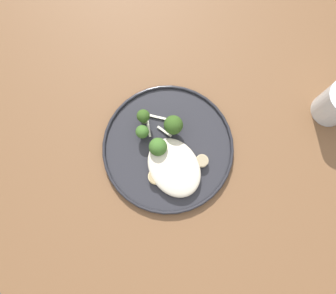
% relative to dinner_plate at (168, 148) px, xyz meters
% --- Properties ---
extents(ground, '(6.00, 6.00, 0.00)m').
position_rel_dinner_plate_xyz_m(ground, '(0.04, -0.05, -0.75)').
color(ground, '#47423D').
extents(wooden_dining_table, '(1.40, 1.00, 0.74)m').
position_rel_dinner_plate_xyz_m(wooden_dining_table, '(0.04, -0.05, -0.09)').
color(wooden_dining_table, brown).
rests_on(wooden_dining_table, ground).
extents(dinner_plate, '(0.29, 0.29, 0.02)m').
position_rel_dinner_plate_xyz_m(dinner_plate, '(0.00, 0.00, 0.00)').
color(dinner_plate, '#232328').
rests_on(dinner_plate, wooden_dining_table).
extents(noodle_bed, '(0.14, 0.11, 0.03)m').
position_rel_dinner_plate_xyz_m(noodle_bed, '(-0.05, 0.01, 0.02)').
color(noodle_bed, beige).
rests_on(noodle_bed, dinner_plate).
extents(seared_scallop_left_edge, '(0.03, 0.03, 0.02)m').
position_rel_dinner_plate_xyz_m(seared_scallop_left_edge, '(-0.08, -0.01, 0.01)').
color(seared_scallop_left_edge, beige).
rests_on(seared_scallop_left_edge, dinner_plate).
extents(seared_scallop_tilted_round, '(0.03, 0.03, 0.01)m').
position_rel_dinner_plate_xyz_m(seared_scallop_tilted_round, '(-0.02, 0.01, 0.01)').
color(seared_scallop_tilted_round, '#DBB77A').
rests_on(seared_scallop_tilted_round, dinner_plate).
extents(seared_scallop_center_golden, '(0.03, 0.03, 0.02)m').
position_rel_dinner_plate_xyz_m(seared_scallop_center_golden, '(-0.04, 0.05, 0.01)').
color(seared_scallop_center_golden, '#E5C689').
rests_on(seared_scallop_center_golden, dinner_plate).
extents(seared_scallop_tiny_bay, '(0.03, 0.03, 0.02)m').
position_rel_dinner_plate_xyz_m(seared_scallop_tiny_bay, '(-0.06, -0.04, 0.01)').
color(seared_scallop_tiny_bay, beige).
rests_on(seared_scallop_tiny_bay, dinner_plate).
extents(seared_scallop_on_noodles, '(0.03, 0.03, 0.01)m').
position_rel_dinner_plate_xyz_m(seared_scallop_on_noodles, '(-0.06, 0.02, 0.01)').
color(seared_scallop_on_noodles, '#E5C689').
rests_on(seared_scallop_on_noodles, dinner_plate).
extents(seared_scallop_large_seared, '(0.03, 0.03, 0.02)m').
position_rel_dinner_plate_xyz_m(seared_scallop_large_seared, '(-0.00, 0.03, 0.01)').
color(seared_scallop_large_seared, '#E5C689').
rests_on(seared_scallop_large_seared, dinner_plate).
extents(broccoli_floret_rear_charred, '(0.04, 0.04, 0.06)m').
position_rel_dinner_plate_xyz_m(broccoli_floret_rear_charred, '(0.01, 0.02, 0.04)').
color(broccoli_floret_rear_charred, '#89A356').
rests_on(broccoli_floret_rear_charred, dinner_plate).
extents(broccoli_floret_left_leaning, '(0.04, 0.04, 0.06)m').
position_rel_dinner_plate_xyz_m(broccoli_floret_left_leaning, '(0.03, -0.03, 0.04)').
color(broccoli_floret_left_leaning, '#7A994C').
rests_on(broccoli_floret_left_leaning, dinner_plate).
extents(broccoli_floret_small_sprig, '(0.03, 0.03, 0.04)m').
position_rel_dinner_plate_xyz_m(broccoli_floret_small_sprig, '(0.05, 0.03, 0.03)').
color(broccoli_floret_small_sprig, '#89A356').
rests_on(broccoli_floret_small_sprig, dinner_plate).
extents(broccoli_floret_beside_noodles, '(0.03, 0.03, 0.05)m').
position_rel_dinner_plate_xyz_m(broccoli_floret_beside_noodles, '(0.08, 0.01, 0.03)').
color(broccoli_floret_beside_noodles, '#7A994C').
rests_on(broccoli_floret_beside_noodles, dinner_plate).
extents(onion_sliver_long_sliver, '(0.04, 0.02, 0.00)m').
position_rel_dinner_plate_xyz_m(onion_sliver_long_sliver, '(0.06, 0.01, 0.01)').
color(onion_sliver_long_sliver, silver).
rests_on(onion_sliver_long_sliver, dinner_plate).
extents(onion_sliver_curled_piece, '(0.04, 0.02, 0.00)m').
position_rel_dinner_plate_xyz_m(onion_sliver_curled_piece, '(0.04, -0.01, 0.01)').
color(onion_sliver_curled_piece, silver).
rests_on(onion_sliver_curled_piece, dinner_plate).
extents(onion_sliver_short_strip, '(0.04, 0.05, 0.00)m').
position_rel_dinner_plate_xyz_m(onion_sliver_short_strip, '(0.06, -0.02, 0.01)').
color(onion_sliver_short_strip, silver).
rests_on(onion_sliver_short_strip, dinner_plate).
extents(water_glass, '(0.08, 0.08, 0.10)m').
position_rel_dinner_plate_xyz_m(water_glass, '(-0.11, -0.36, 0.03)').
color(water_glass, silver).
rests_on(water_glass, wooden_dining_table).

